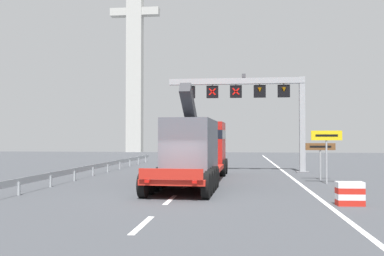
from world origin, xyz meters
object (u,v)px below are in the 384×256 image
(tourist_info_sign_brown, at_px, (320,151))
(bridge_pylon_distant, at_px, (135,37))
(heavy_haul_truck_red, at_px, (198,147))
(crash_barrier_striped, at_px, (350,194))
(overhead_lane_gantry, at_px, (255,96))
(exit_sign_yellow, at_px, (327,143))

(tourist_info_sign_brown, distance_m, bridge_pylon_distant, 57.04)
(heavy_haul_truck_red, relative_size, crash_barrier_striped, 13.73)
(tourist_info_sign_brown, relative_size, crash_barrier_striped, 2.18)
(bridge_pylon_distant, bearing_deg, overhead_lane_gantry, -64.70)
(crash_barrier_striped, bearing_deg, tourist_info_sign_brown, 85.63)
(overhead_lane_gantry, xyz_separation_m, crash_barrier_striped, (3.01, -15.25, -5.23))
(exit_sign_yellow, bearing_deg, heavy_haul_truck_red, 173.67)
(heavy_haul_truck_red, height_order, tourist_info_sign_brown, heavy_haul_truck_red)
(heavy_haul_truck_red, distance_m, crash_barrier_striped, 10.87)
(heavy_haul_truck_red, bearing_deg, exit_sign_yellow, -6.33)
(tourist_info_sign_brown, xyz_separation_m, bridge_pylon_distant, (-23.89, 48.08, 19.27))
(overhead_lane_gantry, height_order, tourist_info_sign_brown, overhead_lane_gantry)
(overhead_lane_gantry, height_order, bridge_pylon_distant, bridge_pylon_distant)
(overhead_lane_gantry, relative_size, exit_sign_yellow, 3.51)
(exit_sign_yellow, bearing_deg, overhead_lane_gantry, 115.88)
(overhead_lane_gantry, xyz_separation_m, heavy_haul_truck_red, (-3.65, -6.80, -3.69))
(exit_sign_yellow, height_order, bridge_pylon_distant, bridge_pylon_distant)
(crash_barrier_striped, distance_m, bridge_pylon_distant, 65.61)
(crash_barrier_striped, bearing_deg, bridge_pylon_distant, 111.80)
(exit_sign_yellow, bearing_deg, tourist_info_sign_brown, 88.38)
(tourist_info_sign_brown, height_order, crash_barrier_striped, tourist_info_sign_brown)
(exit_sign_yellow, relative_size, bridge_pylon_distant, 0.07)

